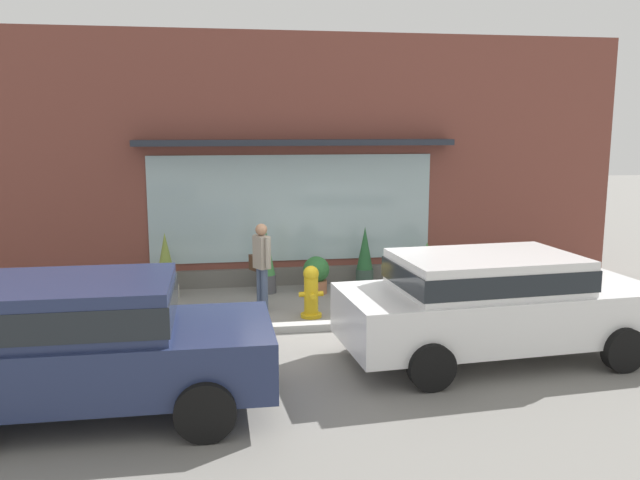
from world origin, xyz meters
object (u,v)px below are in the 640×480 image
object	(u,v)px
potted_plant_window_left	(427,264)
parked_car_navy	(83,339)
potted_plant_by_entrance	(365,258)
pedestrian_with_handbag	(261,261)
potted_plant_trailing_edge	(316,274)
fire_hydrant	(311,292)
potted_plant_window_right	(267,263)
potted_plant_window_center	(166,267)
parked_car_white	(494,299)

from	to	relation	value
potted_plant_window_left	parked_car_navy	bearing A→B (deg)	-137.18
potted_plant_window_left	potted_plant_by_entrance	world-z (taller)	potted_plant_by_entrance
pedestrian_with_handbag	parked_car_navy	world-z (taller)	same
parked_car_navy	potted_plant_trailing_edge	distance (m)	6.16
potted_plant_by_entrance	fire_hydrant	bearing A→B (deg)	-125.62
pedestrian_with_handbag	potted_plant_by_entrance	xyz separation A→B (m)	(2.22, 1.42, -0.31)
pedestrian_with_handbag	potted_plant_trailing_edge	distance (m)	1.67
pedestrian_with_handbag	potted_plant_window_right	xyz separation A→B (m)	(0.20, 1.26, -0.32)
fire_hydrant	potted_plant_by_entrance	distance (m)	2.42
potted_plant_trailing_edge	potted_plant_window_right	bearing A→B (deg)	168.87
potted_plant_trailing_edge	potted_plant_by_entrance	distance (m)	1.13
parked_car_navy	potted_plant_window_right	world-z (taller)	parked_car_navy
potted_plant_window_left	potted_plant_window_center	size ratio (longest dim) A/B	0.70
parked_car_navy	potted_plant_by_entrance	world-z (taller)	parked_car_navy
pedestrian_with_handbag	potted_plant_window_right	distance (m)	1.32
potted_plant_trailing_edge	parked_car_white	bearing A→B (deg)	-64.80
potted_plant_trailing_edge	potted_plant_window_right	size ratio (longest dim) A/B	0.59
potted_plant_window_center	potted_plant_by_entrance	distance (m)	3.98
parked_car_navy	parked_car_white	bearing A→B (deg)	10.61
fire_hydrant	potted_plant_window_left	bearing A→B (deg)	35.94
parked_car_white	potted_plant_by_entrance	world-z (taller)	parked_car_white
parked_car_navy	potted_plant_by_entrance	distance (m)	7.06
fire_hydrant	parked_car_white	distance (m)	3.34
pedestrian_with_handbag	potted_plant_trailing_edge	xyz separation A→B (m)	(1.16, 1.07, -0.52)
parked_car_white	potted_plant_by_entrance	size ratio (longest dim) A/B	3.65
potted_plant_window_center	potted_plant_trailing_edge	distance (m)	2.92
fire_hydrant	parked_car_white	xyz separation A→B (m)	(2.25, -2.44, 0.41)
potted_plant_window_right	fire_hydrant	bearing A→B (deg)	-71.09
fire_hydrant	potted_plant_window_center	xyz separation A→B (m)	(-2.57, 1.73, 0.16)
potted_plant_window_center	potted_plant_by_entrance	size ratio (longest dim) A/B	1.01
parked_car_navy	potted_plant_window_center	distance (m)	5.22
parked_car_white	potted_plant_window_center	xyz separation A→B (m)	(-4.82, 4.17, -0.25)
fire_hydrant	potted_plant_by_entrance	size ratio (longest dim) A/B	0.72
potted_plant_window_left	potted_plant_window_right	size ratio (longest dim) A/B	0.72
potted_plant_window_center	potted_plant_trailing_edge	size ratio (longest dim) A/B	1.72
potted_plant_trailing_edge	potted_plant_by_entrance	world-z (taller)	potted_plant_by_entrance
fire_hydrant	parked_car_white	size ratio (longest dim) A/B	0.20
pedestrian_with_handbag	parked_car_white	distance (m)	4.28
fire_hydrant	parked_car_white	bearing A→B (deg)	-47.24
parked_car_navy	potted_plant_trailing_edge	world-z (taller)	parked_car_navy
parked_car_white	potted_plant_by_entrance	xyz separation A→B (m)	(-0.85, 4.40, -0.26)
parked_car_white	potted_plant_window_left	distance (m)	4.47
parked_car_navy	potted_plant_trailing_edge	size ratio (longest dim) A/B	5.55
potted_plant_by_entrance	potted_plant_window_right	size ratio (longest dim) A/B	1.01
parked_car_white	potted_plant_trailing_edge	distance (m)	4.51
parked_car_white	potted_plant_window_left	bearing A→B (deg)	79.50
potted_plant_window_center	parked_car_white	bearing A→B (deg)	-40.87
parked_car_white	potted_plant_trailing_edge	world-z (taller)	parked_car_white
pedestrian_with_handbag	potted_plant_window_center	world-z (taller)	pedestrian_with_handbag
fire_hydrant	potted_plant_window_center	size ratio (longest dim) A/B	0.71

